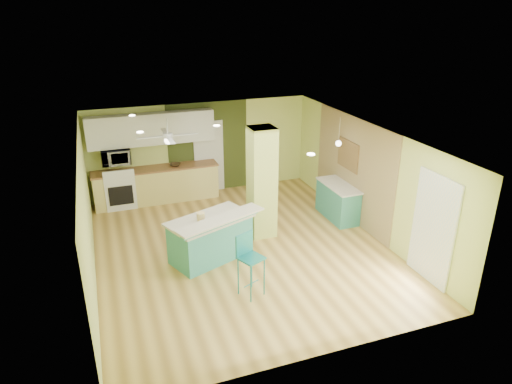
% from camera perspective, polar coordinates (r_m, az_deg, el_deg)
% --- Properties ---
extents(floor, '(6.00, 7.00, 0.01)m').
position_cam_1_polar(floor, '(9.93, -1.82, -7.05)').
color(floor, olive).
rests_on(floor, ground).
extents(ceiling, '(6.00, 7.00, 0.01)m').
position_cam_1_polar(ceiling, '(8.97, -2.02, 7.06)').
color(ceiling, white).
rests_on(ceiling, wall_back).
extents(wall_back, '(6.00, 0.01, 2.50)m').
position_cam_1_polar(wall_back, '(12.57, -6.89, 5.45)').
color(wall_back, '#D3E379').
rests_on(wall_back, floor).
extents(wall_front, '(6.00, 0.01, 2.50)m').
position_cam_1_polar(wall_front, '(6.52, 7.87, -11.60)').
color(wall_front, '#D3E379').
rests_on(wall_front, floor).
extents(wall_left, '(0.01, 7.00, 2.50)m').
position_cam_1_polar(wall_left, '(9.01, -20.43, -2.83)').
color(wall_left, '#D3E379').
rests_on(wall_left, floor).
extents(wall_right, '(0.01, 7.00, 2.50)m').
position_cam_1_polar(wall_right, '(10.62, 13.69, 1.77)').
color(wall_right, '#D3E379').
rests_on(wall_right, floor).
extents(wood_panel, '(0.02, 3.40, 2.50)m').
position_cam_1_polar(wood_panel, '(11.09, 11.96, 2.79)').
color(wood_panel, '#8D7651').
rests_on(wood_panel, floor).
extents(olive_accent, '(2.20, 0.02, 2.50)m').
position_cam_1_polar(olive_accent, '(12.60, -5.98, 5.52)').
color(olive_accent, '#3A451B').
rests_on(olive_accent, floor).
extents(interior_door, '(0.82, 0.05, 2.00)m').
position_cam_1_polar(interior_door, '(12.65, -5.91, 4.41)').
color(interior_door, silver).
rests_on(interior_door, floor).
extents(french_door, '(0.04, 1.08, 2.10)m').
position_cam_1_polar(french_door, '(9.02, 21.25, -4.34)').
color(french_door, white).
rests_on(french_door, floor).
extents(column, '(0.55, 0.55, 2.50)m').
position_cam_1_polar(column, '(10.02, 0.73, 1.17)').
color(column, '#B1C059').
rests_on(column, floor).
extents(kitchen_run, '(3.25, 0.63, 0.94)m').
position_cam_1_polar(kitchen_run, '(12.33, -12.27, 0.91)').
color(kitchen_run, '#E0CF75').
rests_on(kitchen_run, floor).
extents(stove, '(0.76, 0.66, 1.08)m').
position_cam_1_polar(stove, '(12.26, -16.64, 0.28)').
color(stove, white).
rests_on(stove, floor).
extents(upper_cabinets, '(3.20, 0.34, 0.80)m').
position_cam_1_polar(upper_cabinets, '(12.00, -12.93, 7.70)').
color(upper_cabinets, silver).
rests_on(upper_cabinets, wall_back).
extents(microwave, '(0.70, 0.48, 0.39)m').
position_cam_1_polar(microwave, '(11.98, -17.11, 4.25)').
color(microwave, silver).
rests_on(microwave, wall_back).
extents(ceiling_fan, '(1.41, 1.41, 0.61)m').
position_cam_1_polar(ceiling_fan, '(10.73, -10.97, 6.85)').
color(ceiling_fan, silver).
rests_on(ceiling_fan, ceiling).
extents(pendant_lamp, '(0.14, 0.14, 0.69)m').
position_cam_1_polar(pendant_lamp, '(10.85, 10.28, 6.02)').
color(pendant_lamp, silver).
rests_on(pendant_lamp, ceiling).
extents(wall_decor, '(0.03, 0.90, 0.70)m').
position_cam_1_polar(wall_decor, '(11.14, 11.45, 4.56)').
color(wall_decor, brown).
rests_on(wall_decor, wood_panel).
extents(peninsula, '(2.06, 1.62, 1.03)m').
position_cam_1_polar(peninsula, '(9.39, -5.64, -5.67)').
color(peninsula, teal).
rests_on(peninsula, floor).
extents(bar_stool, '(0.51, 0.51, 1.18)m').
position_cam_1_polar(bar_stool, '(8.11, -0.98, -7.85)').
color(bar_stool, '#1C7981').
rests_on(bar_stool, floor).
extents(side_counter, '(0.57, 1.34, 0.86)m').
position_cam_1_polar(side_counter, '(11.31, 10.17, -1.13)').
color(side_counter, teal).
rests_on(side_counter, floor).
extents(fruit_bowl, '(0.36, 0.36, 0.07)m').
position_cam_1_polar(fruit_bowl, '(12.19, -10.07, 3.36)').
color(fruit_bowl, '#372716').
rests_on(fruit_bowl, kitchen_run).
extents(canister, '(0.17, 0.17, 0.19)m').
position_cam_1_polar(canister, '(9.10, -6.92, -3.10)').
color(canister, gold).
rests_on(canister, peninsula).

